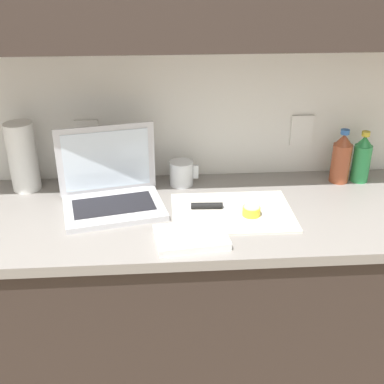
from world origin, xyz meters
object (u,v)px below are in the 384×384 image
(cutting_board, at_px, (232,212))
(measuring_cup, at_px, (182,173))
(lemon_half_cut, at_px, (251,211))
(bottle_oil_tall, at_px, (362,159))
(bottle_green_soda, at_px, (341,158))
(knife, at_px, (218,206))
(paper_towel_roll, at_px, (23,157))
(laptop, at_px, (111,188))

(cutting_board, xyz_separation_m, measuring_cup, (-0.16, 0.25, 0.04))
(lemon_half_cut, xyz_separation_m, bottle_oil_tall, (0.48, 0.27, 0.07))
(cutting_board, xyz_separation_m, lemon_half_cut, (0.06, -0.03, 0.02))
(cutting_board, relative_size, measuring_cup, 3.72)
(lemon_half_cut, distance_m, measuring_cup, 0.36)
(lemon_half_cut, height_order, bottle_oil_tall, bottle_oil_tall)
(bottle_green_soda, distance_m, measuring_cup, 0.62)
(knife, xyz_separation_m, paper_towel_roll, (-0.70, 0.22, 0.11))
(laptop, distance_m, knife, 0.38)
(cutting_board, xyz_separation_m, knife, (-0.05, 0.03, 0.01))
(cutting_board, xyz_separation_m, paper_towel_roll, (-0.75, 0.25, 0.13))
(lemon_half_cut, height_order, bottle_green_soda, bottle_green_soda)
(laptop, xyz_separation_m, bottle_oil_tall, (0.96, 0.13, 0.03))
(knife, distance_m, bottle_oil_tall, 0.62)
(lemon_half_cut, relative_size, bottle_oil_tall, 0.30)
(laptop, bearing_deg, paper_towel_roll, 143.39)
(bottle_green_soda, bearing_deg, paper_towel_roll, 179.17)
(bottle_oil_tall, distance_m, measuring_cup, 0.70)
(lemon_half_cut, xyz_separation_m, measuring_cup, (-0.22, 0.28, 0.02))
(laptop, relative_size, cutting_board, 0.94)
(laptop, xyz_separation_m, cutting_board, (0.42, -0.10, -0.06))
(laptop, height_order, knife, laptop)
(measuring_cup, bearing_deg, cutting_board, -56.68)
(bottle_green_soda, height_order, measuring_cup, bottle_green_soda)
(cutting_board, bearing_deg, measuring_cup, 123.32)
(knife, bearing_deg, measuring_cup, 120.63)
(bottle_oil_tall, bearing_deg, knife, -160.58)
(laptop, bearing_deg, knife, -22.90)
(knife, bearing_deg, bottle_oil_tall, 22.15)
(knife, xyz_separation_m, bottle_green_soda, (0.50, 0.21, 0.08))
(bottle_green_soda, bearing_deg, bottle_oil_tall, 0.00)
(lemon_half_cut, bearing_deg, cutting_board, 151.48)
(lemon_half_cut, xyz_separation_m, bottle_green_soda, (0.40, 0.27, 0.07))
(cutting_board, distance_m, measuring_cup, 0.30)
(lemon_half_cut, distance_m, bottle_green_soda, 0.48)
(cutting_board, height_order, measuring_cup, measuring_cup)
(knife, bearing_deg, bottle_green_soda, 25.02)
(cutting_board, height_order, bottle_oil_tall, bottle_oil_tall)
(laptop, relative_size, measuring_cup, 3.51)
(bottle_oil_tall, bearing_deg, measuring_cup, 178.96)
(measuring_cup, bearing_deg, knife, -62.10)
(paper_towel_roll, bearing_deg, laptop, -24.57)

